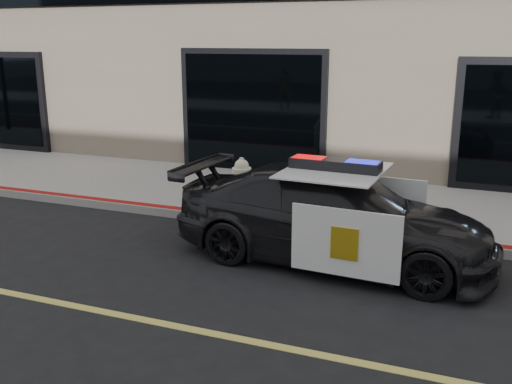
% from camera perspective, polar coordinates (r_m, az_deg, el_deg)
% --- Properties ---
extents(ground, '(120.00, 120.00, 0.00)m').
position_cam_1_polar(ground, '(6.95, -14.15, -11.74)').
color(ground, black).
rests_on(ground, ground).
extents(sidewalk_n, '(60.00, 3.50, 0.15)m').
position_cam_1_polar(sidewalk_n, '(11.30, 1.18, -0.32)').
color(sidewalk_n, gray).
rests_on(sidewalk_n, ground).
extents(police_car, '(2.35, 4.72, 1.48)m').
position_cam_1_polar(police_car, '(8.12, 7.75, -2.37)').
color(police_car, black).
rests_on(police_car, ground).
extents(fire_hydrant, '(0.40, 0.56, 0.89)m').
position_cam_1_polar(fire_hydrant, '(10.21, -1.46, 0.84)').
color(fire_hydrant, beige).
rests_on(fire_hydrant, sidewalk_n).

